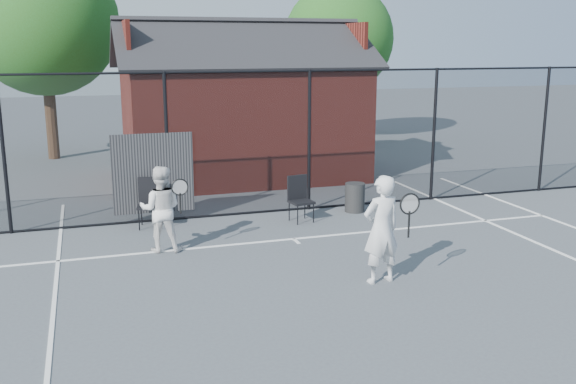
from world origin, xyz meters
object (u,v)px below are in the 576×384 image
object	(u,v)px
chair_right	(301,200)
waste_bin	(355,197)
player_front	(381,229)
clubhouse	(242,117)
chair_left	(150,204)
player_back	(161,209)

from	to	relation	value
chair_right	waste_bin	distance (m)	1.42
player_front	waste_bin	distance (m)	4.23
clubhouse	chair_right	xyz separation A→B (m)	(0.02, -4.90, -1.15)
chair_left	waste_bin	size ratio (longest dim) A/B	1.53
player_back	chair_left	bearing A→B (deg)	91.70
player_back	chair_left	xyz separation A→B (m)	(-0.05, 1.54, -0.27)
clubhouse	player_front	bearing A→B (deg)	-89.63
clubhouse	player_back	world-z (taller)	clubhouse
player_front	chair_left	bearing A→B (deg)	126.30
clubhouse	chair_left	world-z (taller)	clubhouse
player_back	chair_left	distance (m)	1.57
player_front	chair_right	world-z (taller)	player_front
clubhouse	player_back	bearing A→B (deg)	-115.93
chair_right	waste_bin	bearing A→B (deg)	7.42
player_back	chair_right	world-z (taller)	player_back
clubhouse	chair_left	distance (m)	5.41
clubhouse	player_back	distance (m)	6.66
chair_left	chair_right	world-z (taller)	chair_left
player_front	chair_right	distance (m)	3.59
clubhouse	waste_bin	bearing A→B (deg)	-72.96
clubhouse	waste_bin	size ratio (longest dim) A/B	10.49
clubhouse	player_front	xyz separation A→B (m)	(0.05, -8.47, -0.78)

